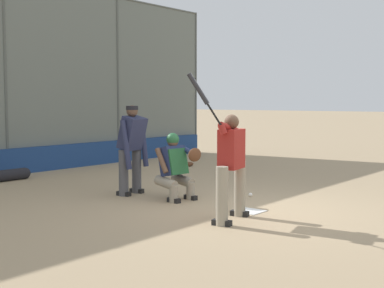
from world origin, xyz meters
The scene contains 10 objects.
ground_plane centered at (0.00, 0.00, 0.00)m, with size 160.00×160.00×0.00m, color tan.
home_plate_marker centered at (0.00, 0.00, 0.01)m, with size 0.43×0.43×0.01m, color white.
backstop_fence centered at (0.00, -6.86, 2.47)m, with size 14.60×0.08×4.75m.
padding_wall centered at (0.00, -6.76, 0.31)m, with size 14.23×0.18×0.62m, color navy.
batter_at_plate centered at (0.72, 0.14, 0.86)m, with size 1.10×0.57×2.17m.
catcher_behind_plate centered at (-0.04, -1.58, 0.62)m, with size 0.64×0.78×1.20m.
umpire_home centered at (0.06, -2.58, 0.91)m, with size 0.68×0.46×1.69m.
fielding_glove_on_dirt centered at (-4.03, -4.53, 0.06)m, with size 0.31×0.24×0.11m.
baseball_loose centered at (-1.15, -0.70, 0.04)m, with size 0.07×0.07×0.07m, color white.
equipment_bag_dugout_side centered at (0.54, -5.95, 0.13)m, with size 1.05×0.25×0.25m.
Camera 1 is at (7.14, 4.59, 1.77)m, focal length 50.00 mm.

